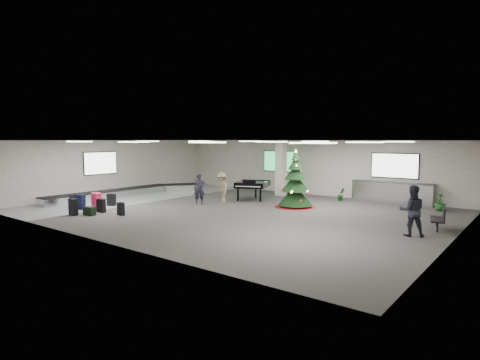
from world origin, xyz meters
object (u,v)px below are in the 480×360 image
Objects in this scene: service_counter at (392,192)px; traveler_bench at (412,211)px; bench at (440,217)px; potted_plant_right at (440,202)px; christmas_tree at (295,187)px; grand_piano at (252,184)px; pink_suitcase at (96,201)px; baggage_carousel at (127,192)px; traveler_a at (199,189)px; traveler_b at (222,188)px; potted_plant_left at (341,194)px.

traveler_bench is at bearing -68.11° from service_counter.
bench is 1.66× the size of potted_plant_right.
christmas_tree is 1.15× the size of grand_piano.
christmas_tree is at bearing -128.58° from service_counter.
pink_suitcase is 0.29× the size of christmas_tree.
grand_piano is at bearing -46.09° from traveler_bench.
bench is at bearing 30.11° from pink_suitcase.
traveler_a is at bearing 4.36° from baggage_carousel.
christmas_tree is 6.57m from potted_plant_right.
baggage_carousel is 6.16m from traveler_b.
grand_piano is 9.70m from traveler_bench.
potted_plant_left is 0.86× the size of potted_plant_right.
potted_plant_left is (7.90, 9.40, -0.04)m from pink_suitcase.
bench is (13.52, 5.17, 0.08)m from pink_suitcase.
potted_plant_left is at bearing 9.90° from grand_piano.
traveler_bench reaches higher than baggage_carousel.
service_counter reaches higher than bench.
christmas_tree is at bearing 51.19° from pink_suitcase.
traveler_bench is 2.42× the size of potted_plant_left.
potted_plant_right is (2.47, -0.98, -0.13)m from service_counter.
traveler_a is at bearing -133.98° from potted_plant_left.
grand_piano is (-3.06, 0.71, -0.14)m from christmas_tree.
baggage_carousel is 14.50m from service_counter.
christmas_tree is at bearing 157.85° from bench.
grand_piano reaches higher than bench.
christmas_tree is at bearing -34.44° from grand_piano.
potted_plant_right is at bearing 88.30° from bench.
traveler_b is 0.92× the size of traveler_bench.
christmas_tree is at bearing 45.28° from traveler_b.
potted_plant_right is (12.69, 9.39, 0.02)m from pink_suitcase.
bench is 0.89× the size of traveler_a.
traveler_a reaches higher than bench.
service_counter is 8.69m from traveler_b.
bench reaches higher than potted_plant_left.
traveler_bench is (15.58, -0.09, 0.65)m from baggage_carousel.
christmas_tree reaches higher than potted_plant_right.
potted_plant_left is (-5.62, 4.23, -0.11)m from bench.
traveler_b is 9.74m from traveler_bench.
traveler_bench is at bearing -87.32° from potted_plant_right.
traveler_a reaches higher than potted_plant_left.
traveler_a is (-10.80, -1.13, 0.31)m from bench.
traveler_a is 7.46m from potted_plant_left.
baggage_carousel is 3.99× the size of grand_piano.
service_counter is 2.62× the size of traveler_a.
potted_plant_left is at bearing -157.47° from service_counter.
pink_suitcase is at bearing -54.18° from baggage_carousel.
traveler_b is 2.22× the size of potted_plant_left.
baggage_carousel is at bearing 172.59° from bench.
potted_plant_left is at bearing -74.66° from traveler_bench.
grand_piano is at bearing -148.66° from potted_plant_left.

